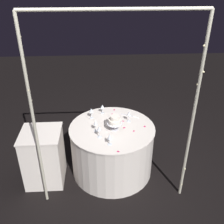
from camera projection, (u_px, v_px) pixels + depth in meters
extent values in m
plane|color=black|center=(112.00, 169.00, 4.06)|extent=(12.00, 12.00, 0.00)
cylinder|color=#B7B29E|center=(193.00, 119.00, 3.03)|extent=(0.04, 0.04, 2.43)
cylinder|color=#B7B29E|center=(34.00, 124.00, 2.94)|extent=(0.04, 0.04, 2.43)
cylinder|color=#B7B29E|center=(115.00, 9.00, 2.39)|extent=(1.85, 0.04, 0.04)
sphere|color=#F9EAB2|center=(182.00, 184.00, 3.54)|extent=(0.02, 0.02, 0.02)
sphere|color=#F9EAB2|center=(44.00, 178.00, 3.36)|extent=(0.02, 0.02, 0.02)
sphere|color=#F9EAB2|center=(186.00, 8.00, 2.43)|extent=(0.02, 0.02, 0.02)
sphere|color=#F9EAB2|center=(204.00, 52.00, 2.65)|extent=(0.02, 0.02, 0.02)
sphere|color=#F9EAB2|center=(43.00, 171.00, 3.30)|extent=(0.02, 0.02, 0.02)
sphere|color=#F9EAB2|center=(150.00, 9.00, 2.40)|extent=(0.02, 0.02, 0.02)
sphere|color=#F9EAB2|center=(185.00, 169.00, 3.39)|extent=(0.02, 0.02, 0.02)
sphere|color=#F9EAB2|center=(28.00, 90.00, 2.73)|extent=(0.02, 0.02, 0.02)
sphere|color=#F9EAB2|center=(108.00, 9.00, 2.38)|extent=(0.02, 0.02, 0.02)
sphere|color=#F9EAB2|center=(198.00, 84.00, 2.82)|extent=(0.02, 0.02, 0.02)
sphere|color=#F9EAB2|center=(31.00, 101.00, 2.81)|extent=(0.02, 0.02, 0.02)
sphere|color=#F9EAB2|center=(70.00, 9.00, 2.37)|extent=(0.02, 0.02, 0.02)
sphere|color=#F9EAB2|center=(204.00, 46.00, 2.61)|extent=(0.02, 0.02, 0.02)
sphere|color=#F9EAB2|center=(20.00, 37.00, 2.46)|extent=(0.02, 0.02, 0.02)
sphere|color=#F9EAB2|center=(27.00, 10.00, 2.34)|extent=(0.02, 0.02, 0.02)
sphere|color=#F9EAB2|center=(203.00, 72.00, 2.73)|extent=(0.02, 0.02, 0.02)
cylinder|color=silver|center=(112.00, 150.00, 3.87)|extent=(1.21, 1.21, 0.76)
cylinder|color=silver|center=(112.00, 128.00, 3.68)|extent=(1.23, 1.23, 0.02)
cube|color=silver|center=(44.00, 157.00, 3.68)|extent=(0.53, 0.53, 0.80)
cube|color=silver|center=(40.00, 134.00, 3.48)|extent=(0.55, 0.55, 0.02)
cylinder|color=silver|center=(115.00, 129.00, 3.63)|extent=(0.11, 0.11, 0.01)
cylinder|color=silver|center=(115.00, 126.00, 3.61)|extent=(0.02, 0.02, 0.09)
cylinder|color=silver|center=(115.00, 123.00, 3.58)|extent=(0.22, 0.22, 0.01)
cylinder|color=silver|center=(115.00, 121.00, 3.56)|extent=(0.18, 0.18, 0.06)
cylinder|color=silver|center=(115.00, 118.00, 3.54)|extent=(0.13, 0.13, 0.06)
cylinder|color=silver|center=(96.00, 131.00, 3.60)|extent=(0.06, 0.06, 0.00)
cylinder|color=silver|center=(96.00, 128.00, 3.57)|extent=(0.01, 0.01, 0.10)
cone|color=silver|center=(96.00, 122.00, 3.53)|extent=(0.06, 0.06, 0.07)
cylinder|color=silver|center=(92.00, 118.00, 3.90)|extent=(0.06, 0.06, 0.00)
cylinder|color=silver|center=(91.00, 115.00, 3.88)|extent=(0.01, 0.01, 0.10)
cone|color=silver|center=(91.00, 110.00, 3.84)|extent=(0.07, 0.07, 0.06)
cylinder|color=silver|center=(103.00, 113.00, 4.04)|extent=(0.06, 0.06, 0.00)
cylinder|color=silver|center=(102.00, 110.00, 4.02)|extent=(0.01, 0.01, 0.08)
cone|color=silver|center=(102.00, 107.00, 3.98)|extent=(0.07, 0.07, 0.05)
cylinder|color=silver|center=(110.00, 144.00, 3.33)|extent=(0.06, 0.06, 0.00)
cylinder|color=silver|center=(110.00, 142.00, 3.30)|extent=(0.01, 0.01, 0.08)
cone|color=silver|center=(110.00, 136.00, 3.27)|extent=(0.06, 0.06, 0.07)
cylinder|color=silver|center=(129.00, 121.00, 3.82)|extent=(0.06, 0.06, 0.00)
cylinder|color=silver|center=(129.00, 118.00, 3.79)|extent=(0.01, 0.01, 0.10)
cone|color=silver|center=(129.00, 113.00, 3.75)|extent=(0.06, 0.06, 0.07)
cylinder|color=silver|center=(99.00, 137.00, 3.47)|extent=(0.06, 0.06, 0.00)
cylinder|color=silver|center=(99.00, 133.00, 3.44)|extent=(0.01, 0.01, 0.11)
cone|color=silver|center=(99.00, 128.00, 3.40)|extent=(0.06, 0.06, 0.06)
cube|color=silver|center=(127.00, 115.00, 3.97)|extent=(0.21, 0.12, 0.01)
cube|color=white|center=(136.00, 117.00, 3.92)|extent=(0.09, 0.06, 0.01)
ellipsoid|color=#C61951|center=(134.00, 131.00, 3.59)|extent=(0.03, 0.04, 0.00)
ellipsoid|color=#C61951|center=(112.00, 114.00, 4.01)|extent=(0.03, 0.03, 0.00)
ellipsoid|color=#C61951|center=(124.00, 115.00, 3.99)|extent=(0.03, 0.02, 0.00)
ellipsoid|color=#C61951|center=(114.00, 110.00, 4.12)|extent=(0.03, 0.04, 0.00)
ellipsoid|color=#C61951|center=(145.00, 126.00, 3.70)|extent=(0.04, 0.04, 0.00)
ellipsoid|color=#C61951|center=(111.00, 125.00, 3.74)|extent=(0.04, 0.04, 0.00)
ellipsoid|color=#C61951|center=(100.00, 129.00, 3.63)|extent=(0.03, 0.03, 0.00)
ellipsoid|color=#C61951|center=(120.00, 123.00, 3.77)|extent=(0.03, 0.03, 0.00)
ellipsoid|color=#C61951|center=(118.00, 151.00, 3.20)|extent=(0.05, 0.04, 0.00)
ellipsoid|color=#C61951|center=(123.00, 121.00, 3.82)|extent=(0.03, 0.03, 0.00)
ellipsoid|color=#C61951|center=(124.00, 128.00, 3.67)|extent=(0.05, 0.04, 0.00)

